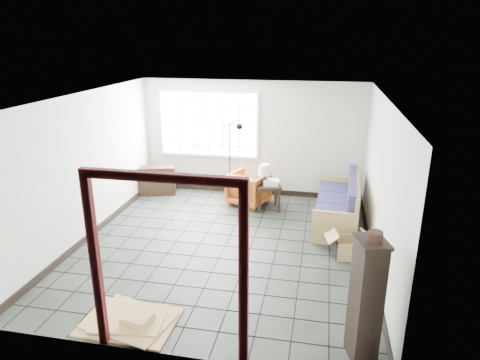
% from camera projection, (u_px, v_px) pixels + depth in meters
% --- Properties ---
extents(ground, '(5.50, 5.50, 0.00)m').
position_uv_depth(ground, '(225.00, 246.00, 7.50)').
color(ground, black).
rests_on(ground, ground).
extents(room_shell, '(5.02, 5.52, 2.61)m').
position_uv_depth(room_shell, '(224.00, 153.00, 6.99)').
color(room_shell, '#A7AAA4').
rests_on(room_shell, ground).
extents(window_panel, '(2.32, 0.08, 1.52)m').
position_uv_depth(window_panel, '(208.00, 124.00, 9.69)').
color(window_panel, silver).
rests_on(window_panel, ground).
extents(doorway_trim, '(1.80, 0.08, 2.20)m').
position_uv_depth(doorway_trim, '(165.00, 246.00, 4.55)').
color(doorway_trim, '#360C0E').
rests_on(doorway_trim, ground).
extents(futon_sofa, '(0.89, 2.12, 0.92)m').
position_uv_depth(futon_sofa, '(340.00, 207.00, 8.35)').
color(futon_sofa, '#A98A4C').
rests_on(futon_sofa, ground).
extents(armchair, '(0.96, 0.93, 0.78)m').
position_uv_depth(armchair, '(249.00, 187.00, 9.29)').
color(armchair, '#953315').
rests_on(armchair, ground).
extents(side_table, '(0.63, 0.63, 0.55)m').
position_uv_depth(side_table, '(268.00, 189.00, 8.98)').
color(side_table, black).
rests_on(side_table, ground).
extents(table_lamp, '(0.31, 0.31, 0.44)m').
position_uv_depth(table_lamp, '(265.00, 171.00, 8.84)').
color(table_lamp, black).
rests_on(table_lamp, side_table).
extents(projector, '(0.32, 0.24, 0.11)m').
position_uv_depth(projector, '(272.00, 182.00, 8.89)').
color(projector, silver).
rests_on(projector, side_table).
extents(floor_lamp, '(0.48, 0.37, 1.82)m').
position_uv_depth(floor_lamp, '(234.00, 157.00, 9.42)').
color(floor_lamp, black).
rests_on(floor_lamp, ground).
extents(console_shelf, '(0.91, 0.56, 0.66)m').
position_uv_depth(console_shelf, '(157.00, 180.00, 9.89)').
color(console_shelf, black).
rests_on(console_shelf, ground).
extents(tall_shelf, '(0.41, 0.47, 1.48)m').
position_uv_depth(tall_shelf, '(366.00, 300.00, 4.70)').
color(tall_shelf, black).
rests_on(tall_shelf, ground).
extents(pot, '(0.17, 0.17, 0.12)m').
position_uv_depth(pot, '(375.00, 237.00, 4.41)').
color(pot, black).
rests_on(pot, tall_shelf).
extents(open_box, '(0.84, 0.54, 0.44)m').
position_uv_depth(open_box, '(349.00, 247.00, 7.11)').
color(open_box, '#A68850').
rests_on(open_box, ground).
extents(cardboard_pile, '(1.22, 0.99, 0.17)m').
position_uv_depth(cardboard_pile, '(131.00, 320.00, 5.48)').
color(cardboard_pile, '#A68850').
rests_on(cardboard_pile, ground).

